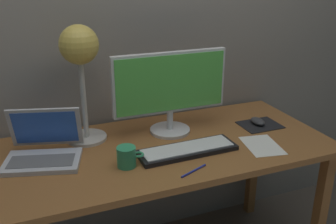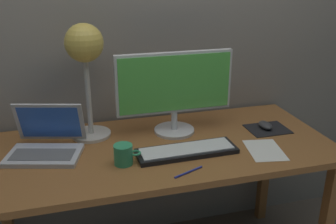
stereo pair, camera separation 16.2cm
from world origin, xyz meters
name	(u,v)px [view 1 (the left image)]	position (x,y,z in m)	size (l,w,h in m)	color
back_wall	(128,10)	(0.00, 0.40, 1.30)	(4.80, 0.06, 2.60)	gray
desk	(157,162)	(0.00, 0.00, 0.66)	(1.60, 0.70, 0.74)	#935B2D
monitor	(170,88)	(0.12, 0.13, 0.97)	(0.56, 0.20, 0.40)	silver
keyboard_main	(187,150)	(0.10, -0.10, 0.75)	(0.44, 0.15, 0.03)	black
laptop	(44,145)	(-0.48, 0.08, 0.80)	(0.36, 0.32, 0.21)	silver
desk_lamp	(80,56)	(-0.28, 0.19, 1.14)	(0.19, 0.19, 0.53)	beige
mousepad	(260,125)	(0.57, 0.03, 0.74)	(0.20, 0.16, 0.00)	black
mouse	(258,121)	(0.56, 0.04, 0.76)	(0.06, 0.10, 0.03)	#38383A
coffee_mug	(127,157)	(-0.17, -0.13, 0.78)	(0.11, 0.08, 0.09)	#339966
paper_sheet_by_keyboard	(262,145)	(0.45, -0.17, 0.74)	(0.15, 0.21, 0.00)	white
pen	(194,171)	(0.06, -0.27, 0.74)	(0.01, 0.01, 0.14)	#2633A5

